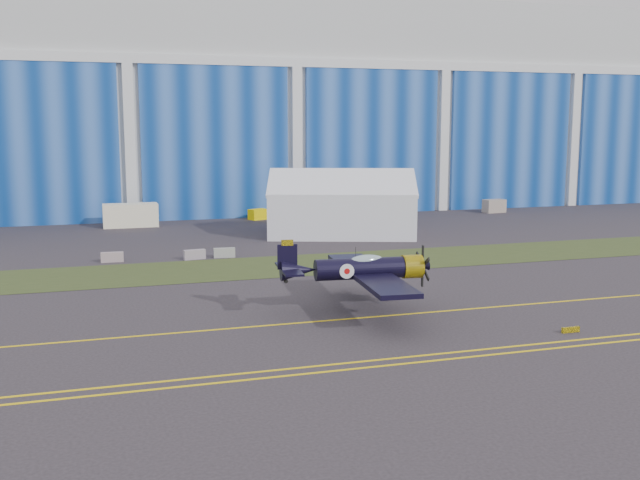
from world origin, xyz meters
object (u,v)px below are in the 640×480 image
object	(u,v)px
tug	(258,214)
shipping_container	(131,215)
tent	(342,201)
warbird	(360,269)

from	to	relation	value
tug	shipping_container	bearing A→B (deg)	164.51
shipping_container	tug	bearing A→B (deg)	8.16
tent	tug	world-z (taller)	tent
warbird	tent	xyz separation A→B (m)	(10.48, 34.22, 0.87)
tent	tug	size ratio (longest dim) A/B	8.13
tent	shipping_container	bearing A→B (deg)	168.05
tent	shipping_container	distance (m)	26.48
warbird	tug	bearing A→B (deg)	90.61
tug	tent	bearing A→B (deg)	-91.69
shipping_container	tent	bearing A→B (deg)	-30.31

